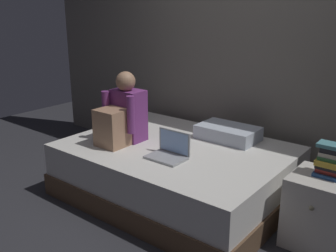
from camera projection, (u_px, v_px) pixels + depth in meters
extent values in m
plane|color=#2D2D33|center=(173.00, 215.00, 3.31)|extent=(8.00, 8.00, 0.00)
cube|color=slate|center=(248.00, 45.00, 3.80)|extent=(5.60, 0.10, 2.70)
cube|color=brown|center=(176.00, 185.00, 3.62)|extent=(2.00, 1.50, 0.20)
cube|color=silver|center=(176.00, 161.00, 3.55)|extent=(1.96, 1.46, 0.30)
cube|color=beige|center=(320.00, 211.00, 2.83)|extent=(0.44, 0.44, 0.55)
sphere|color=gray|center=(311.00, 208.00, 2.63)|extent=(0.04, 0.04, 0.04)
cube|color=#75337A|center=(129.00, 115.00, 3.60)|extent=(0.30, 0.20, 0.48)
sphere|color=#A87C5E|center=(126.00, 81.00, 3.48)|extent=(0.18, 0.18, 0.18)
cube|color=#A87C5E|center=(112.00, 128.00, 3.46)|extent=(0.26, 0.24, 0.34)
cylinder|color=#75337A|center=(106.00, 109.00, 3.58)|extent=(0.07, 0.07, 0.34)
cylinder|color=#75337A|center=(131.00, 115.00, 3.39)|extent=(0.07, 0.07, 0.34)
cube|color=#9EA0A5|center=(166.00, 158.00, 3.19)|extent=(0.32, 0.22, 0.02)
cube|color=#9EA0A5|center=(174.00, 142.00, 3.25)|extent=(0.32, 0.01, 0.20)
cube|color=#8CB2EA|center=(174.00, 142.00, 3.24)|extent=(0.29, 0.00, 0.18)
cube|color=silver|center=(228.00, 133.00, 3.65)|extent=(0.56, 0.36, 0.13)
cube|color=#284C84|center=(329.00, 175.00, 2.76)|extent=(0.20, 0.16, 0.03)
cube|color=#9E2D28|center=(330.00, 170.00, 2.77)|extent=(0.17, 0.15, 0.03)
cube|color=black|center=(333.00, 168.00, 2.74)|extent=(0.22, 0.13, 0.03)
cube|color=gold|center=(332.00, 163.00, 2.73)|extent=(0.20, 0.16, 0.04)
cube|color=#387042|center=(334.00, 158.00, 2.73)|extent=(0.19, 0.15, 0.02)
cube|color=beige|center=(334.00, 154.00, 2.72)|extent=(0.17, 0.14, 0.03)
cube|color=black|center=(336.00, 150.00, 2.71)|extent=(0.19, 0.15, 0.04)
cube|color=teal|center=(334.00, 146.00, 2.70)|extent=(0.21, 0.12, 0.03)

